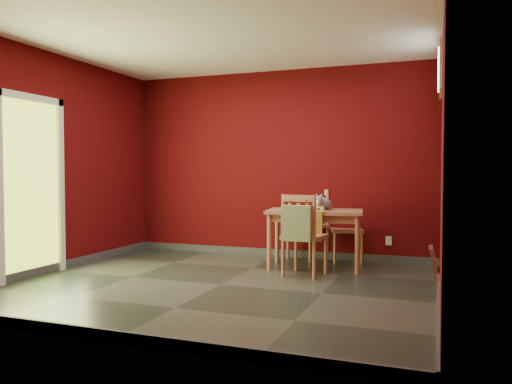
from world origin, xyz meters
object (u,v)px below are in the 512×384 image
(picture_frame, at_px, (434,263))
(chair_far_left, at_px, (310,223))
(tote_bag, at_px, (297,223))
(cat, at_px, (322,201))
(dining_table, at_px, (315,217))
(chair_far_right, at_px, (346,228))
(chair_near, at_px, (303,234))

(picture_frame, bearing_deg, chair_far_left, 153.83)
(chair_far_left, height_order, tote_bag, chair_far_left)
(tote_bag, relative_size, cat, 1.05)
(cat, bearing_deg, tote_bag, -129.92)
(dining_table, height_order, tote_bag, tote_bag)
(dining_table, relative_size, tote_bag, 2.69)
(chair_far_right, xyz_separation_m, tote_bag, (-0.32, -1.42, 0.19))
(dining_table, xyz_separation_m, chair_far_right, (0.29, 0.66, -0.19))
(cat, xyz_separation_m, picture_frame, (1.35, -0.18, -0.67))
(tote_bag, bearing_deg, picture_frame, 21.78)
(chair_far_left, relative_size, tote_bag, 2.08)
(chair_near, bearing_deg, tote_bag, -94.79)
(dining_table, distance_m, tote_bag, 0.75)
(dining_table, distance_m, cat, 0.23)
(chair_near, distance_m, tote_bag, 0.27)
(dining_table, bearing_deg, picture_frame, -6.39)
(cat, distance_m, picture_frame, 1.52)
(dining_table, bearing_deg, cat, 12.41)
(dining_table, height_order, chair_far_left, chair_far_left)
(picture_frame, bearing_deg, tote_bag, -158.22)
(tote_bag, distance_m, cat, 0.81)
(cat, bearing_deg, picture_frame, -38.54)
(chair_near, relative_size, cat, 2.15)
(chair_near, distance_m, picture_frame, 1.53)
(tote_bag, xyz_separation_m, cat, (0.12, 0.77, 0.21))
(chair_far_right, xyz_separation_m, cat, (-0.20, -0.64, 0.40))
(dining_table, xyz_separation_m, cat, (0.09, 0.02, 0.21))
(tote_bag, bearing_deg, chair_far_left, 97.96)
(chair_far_right, distance_m, tote_bag, 1.46)
(chair_near, xyz_separation_m, picture_frame, (1.46, 0.36, -0.31))
(chair_near, height_order, cat, cat)
(cat, bearing_deg, dining_table, 161.52)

